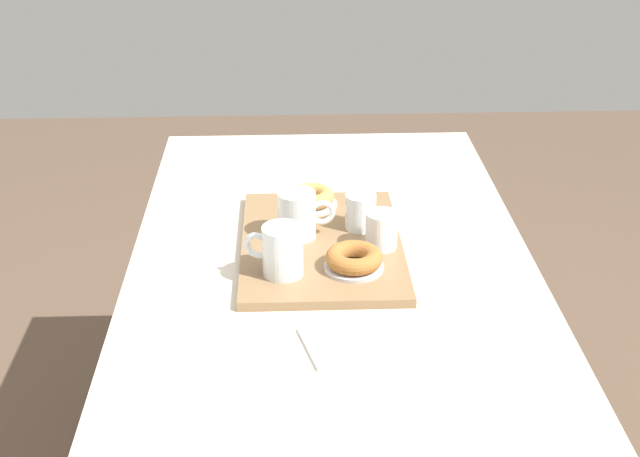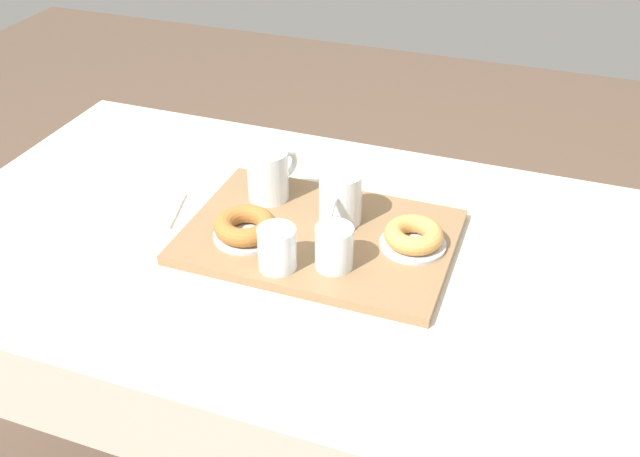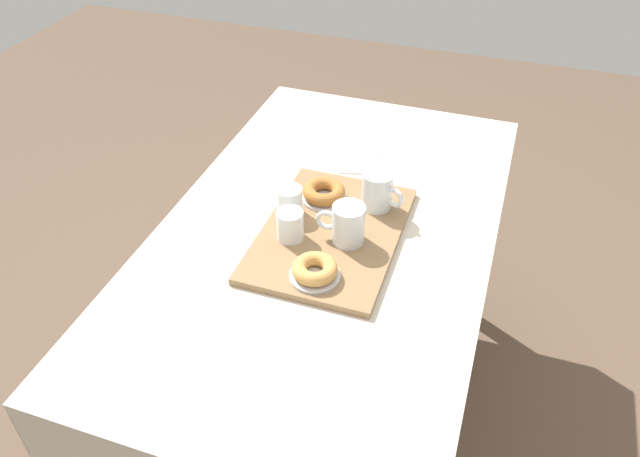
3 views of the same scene
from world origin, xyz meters
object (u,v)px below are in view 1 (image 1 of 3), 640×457
object	(u,v)px
sugar_donut_left	(311,196)
tea_mug_right	(298,216)
water_glass_near	(360,213)
sugar_donut_right	(354,258)
donut_plate_right	(354,267)
serving_tray	(322,245)
tea_mug_left	(282,252)
donut_plate_left	(311,204)
water_glass_far	(381,230)
paper_napkin	(341,343)
dining_table	(331,302)

from	to	relation	value
sugar_donut_left	tea_mug_right	bearing A→B (deg)	167.87
water_glass_near	sugar_donut_right	world-z (taller)	water_glass_near
water_glass_near	sugar_donut_right	size ratio (longest dim) A/B	0.69
tea_mug_right	water_glass_near	size ratio (longest dim) A/B	1.56
water_glass_near	donut_plate_right	world-z (taller)	water_glass_near
serving_tray	tea_mug_right	size ratio (longest dim) A/B	4.01
tea_mug_left	water_glass_near	distance (m)	0.25
donut_plate_left	donut_plate_right	distance (m)	0.30
tea_mug_right	donut_plate_right	distance (m)	0.18
water_glass_far	donut_plate_right	size ratio (longest dim) A/B	0.65
water_glass_near	donut_plate_right	size ratio (longest dim) A/B	0.65
tea_mug_right	paper_napkin	bearing A→B (deg)	-169.76
dining_table	water_glass_far	distance (m)	0.19
water_glass_near	paper_napkin	size ratio (longest dim) A/B	0.60
serving_tray	donut_plate_left	distance (m)	0.17
tea_mug_right	paper_napkin	distance (m)	0.38
serving_tray	water_glass_near	world-z (taller)	water_glass_near
serving_tray	water_glass_far	world-z (taller)	water_glass_far
water_glass_far	donut_plate_right	world-z (taller)	water_glass_far
donut_plate_right	water_glass_near	bearing A→B (deg)	-8.51
donut_plate_left	sugar_donut_right	world-z (taller)	sugar_donut_right
serving_tray	water_glass_far	xyz separation A→B (m)	(-0.03, -0.12, 0.04)
water_glass_near	donut_plate_left	distance (m)	0.15
tea_mug_right	donut_plate_right	world-z (taller)	tea_mug_right
water_glass_near	water_glass_far	world-z (taller)	same
water_glass_near	water_glass_far	size ratio (longest dim) A/B	1.00
tea_mug_left	paper_napkin	bearing A→B (deg)	-155.28
dining_table	tea_mug_right	size ratio (longest dim) A/B	11.67
sugar_donut_left	donut_plate_right	world-z (taller)	sugar_donut_left
tea_mug_right	dining_table	bearing A→B (deg)	-128.75
sugar_donut_left	serving_tray	bearing A→B (deg)	-174.29
sugar_donut_left	sugar_donut_right	distance (m)	0.30
tea_mug_right	paper_napkin	xyz separation A→B (m)	(-0.37, -0.07, -0.06)
serving_tray	dining_table	bearing A→B (deg)	-148.92
water_glass_near	sugar_donut_right	xyz separation A→B (m)	(-0.18, 0.03, -0.01)
sugar_donut_right	sugar_donut_left	bearing A→B (deg)	14.58
water_glass_far	donut_plate_right	xyz separation A→B (m)	(-0.09, 0.06, -0.03)
dining_table	donut_plate_right	bearing A→B (deg)	-156.04
paper_napkin	water_glass_near	bearing A→B (deg)	-9.05
dining_table	donut_plate_right	world-z (taller)	donut_plate_right
dining_table	donut_plate_left	distance (m)	0.24
tea_mug_left	donut_plate_left	distance (m)	0.31
tea_mug_left	sugar_donut_right	size ratio (longest dim) A/B	1.04
tea_mug_left	paper_napkin	size ratio (longest dim) A/B	0.91
water_glass_near	donut_plate_left	world-z (taller)	water_glass_near
tea_mug_left	sugar_donut_left	bearing A→B (deg)	-12.06
tea_mug_right	water_glass_near	xyz separation A→B (m)	(0.03, -0.13, -0.01)
tea_mug_right	tea_mug_left	bearing A→B (deg)	168.00
donut_plate_right	paper_napkin	world-z (taller)	donut_plate_right
serving_tray	water_glass_far	size ratio (longest dim) A/B	6.26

